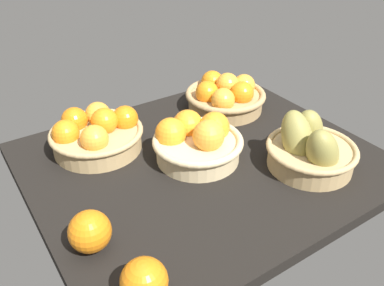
{
  "coord_description": "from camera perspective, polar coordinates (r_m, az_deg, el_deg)",
  "views": [
    {
      "loc": [
        -49.67,
        -70.01,
        62.03
      ],
      "look_at": [
        -1.71,
        2.43,
        7.0
      ],
      "focal_mm": 38.24,
      "sensor_mm": 36.0,
      "label": 1
    }
  ],
  "objects": [
    {
      "name": "loose_orange_back_gap",
      "position": [
        0.71,
        -6.69,
        -18.6
      ],
      "size": [
        8.1,
        8.1,
        8.1
      ],
      "primitive_type": "sphere",
      "color": "orange",
      "rests_on": "market_tray"
    },
    {
      "name": "market_tray",
      "position": [
        1.05,
        1.51,
        -2.85
      ],
      "size": [
        84.0,
        72.0,
        3.0
      ],
      "primitive_type": "cube",
      "color": "black",
      "rests_on": "ground"
    },
    {
      "name": "basket_far_left",
      "position": [
        1.09,
        -13.24,
        1.35
      ],
      "size": [
        24.14,
        24.14,
        11.14
      ],
      "color": "tan",
      "rests_on": "market_tray"
    },
    {
      "name": "basket_near_right_pears",
      "position": [
        1.03,
        16.11,
        -0.79
      ],
      "size": [
        22.02,
        22.02,
        16.19
      ],
      "color": "tan",
      "rests_on": "market_tray"
    },
    {
      "name": "loose_orange_front_gap",
      "position": [
        0.81,
        -14.06,
        -11.88
      ],
      "size": [
        8.23,
        8.23,
        8.23
      ],
      "primitive_type": "sphere",
      "color": "orange",
      "rests_on": "market_tray"
    },
    {
      "name": "basket_far_right",
      "position": [
        1.26,
        4.7,
        6.57
      ],
      "size": [
        24.48,
        24.48,
        11.23
      ],
      "color": "tan",
      "rests_on": "market_tray"
    },
    {
      "name": "basket_center",
      "position": [
        1.02,
        0.68,
        0.33
      ],
      "size": [
        22.78,
        22.78,
        11.86
      ],
      "color": "#D3BC8C",
      "rests_on": "market_tray"
    }
  ]
}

